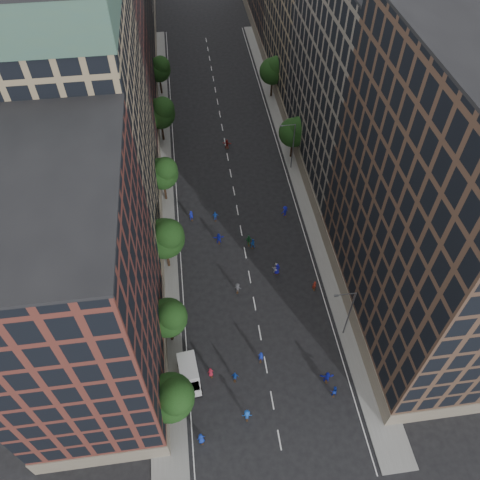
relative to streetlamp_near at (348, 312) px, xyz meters
The scene contains 38 objects.
ground 30.30m from the streetlamp_near, 110.32° to the left, with size 240.00×240.00×0.00m, color black.
sidewalk_left 42.27m from the streetlamp_near, 122.21° to the left, with size 4.00×105.00×0.15m, color slate.
sidewalk_right 35.90m from the streetlamp_near, 87.37° to the left, with size 4.00×105.00×0.15m, color slate.
bldg_left_a 30.99m from the streetlamp_near, behind, with size 14.00×22.00×30.00m, color #552720.
bldg_left_b 39.13m from the streetlamp_near, 141.93° to the left, with size 14.00×26.00×34.00m, color #837256.
bldg_left_c 55.29m from the streetlamp_near, 122.56° to the left, with size 14.00×20.00×28.00m, color #552720.
bldg_right_a 15.75m from the streetlamp_near, 19.17° to the left, with size 14.00×30.00×36.00m, color #493327.
bldg_right_b 35.03m from the streetlamp_near, 74.90° to the left, with size 14.00×28.00×33.00m, color #696156.
bldg_right_c 60.89m from the streetlamp_near, 81.68° to the left, with size 14.00×26.00×35.00m, color #837256.
tree_left_0 22.89m from the streetlamp_near, 159.12° to the right, with size 5.20×5.20×8.83m.
tree_left_1 21.47m from the streetlamp_near, behind, with size 4.80×4.80×8.21m.
tree_left_2 25.48m from the streetlamp_near, 147.07° to the left, with size 5.60×5.60×9.45m.
tree_left_3 35.12m from the streetlamp_near, 127.52° to the left, with size 5.00×5.00×8.58m.
tree_left_4 48.78m from the streetlamp_near, 115.99° to the left, with size 5.40×5.40×9.08m.
tree_left_5 63.57m from the streetlamp_near, 109.66° to the left, with size 4.80×4.80×8.33m.
tree_right_a 35.87m from the streetlamp_near, 88.38° to the left, with size 5.00×5.00×8.39m.
tree_right_b 55.86m from the streetlamp_near, 88.95° to the left, with size 5.20×5.20×8.83m.
streetlamp_near is the anchor object (origin of this frame).
streetlamp_far 33.00m from the streetlamp_near, 90.00° to the left, with size 2.64×0.22×9.06m.
cargo_van 20.37m from the streetlamp_near, 169.64° to the right, with size 2.77×5.07×2.59m.
skater_0 22.25m from the streetlamp_near, 149.76° to the right, with size 0.89×0.58×1.82m, color #132D9C.
skater_1 11.92m from the streetlamp_near, 168.09° to the right, with size 0.66×0.44×1.82m, color #1327A0.
skater_2 9.38m from the streetlamp_near, 112.63° to the right, with size 0.87×0.68×1.79m, color #122896.
skater_3 16.93m from the streetlamp_near, 146.02° to the right, with size 1.14×0.66×1.77m, color blue.
skater_4 15.61m from the streetlamp_near, 163.04° to the right, with size 0.92×0.38×1.58m, color #143DA5.
skater_5 8.15m from the streetlamp_near, 120.92° to the right, with size 1.68×0.54×1.82m, color #151EAD.
skater_6 18.04m from the streetlamp_near, 168.60° to the right, with size 0.75×0.49×1.53m, color maroon.
skater_7 8.75m from the streetlamp_near, 104.29° to the left, with size 0.56×0.37×1.55m, color maroon.
skater_8 13.37m from the streetlamp_near, 121.49° to the left, with size 0.94×0.73×1.92m, color silver.
skater_9 15.52m from the streetlamp_near, 146.19° to the left, with size 1.04×0.60×1.61m, color #45454A.
skater_10 19.54m from the streetlamp_near, 120.31° to the left, with size 1.13×0.47×1.94m, color #206D36.
skater_11 22.85m from the streetlamp_near, 128.58° to the left, with size 1.65×0.52×1.77m, color #131A9A.
skater_12 13.17m from the streetlamp_near, 121.14° to the left, with size 0.93×0.60×1.90m, color #1715AB.
skater_13 29.23m from the streetlamp_near, 127.96° to the left, with size 0.67×0.44×1.84m, color #1520AC.
skater_14 18.91m from the streetlamp_near, 119.83° to the left, with size 0.79×0.61×1.62m, color #164EB4.
skater_15 22.38m from the streetlamp_near, 98.20° to the left, with size 1.23×0.71×1.90m, color #121598.
skater_16 26.71m from the streetlamp_near, 122.23° to the left, with size 0.97×0.40×1.65m, color blue.
skater_17 41.50m from the streetlamp_near, 104.30° to the left, with size 1.64×0.52×1.77m, color maroon.
Camera 1 is at (-6.60, -16.58, 53.12)m, focal length 35.00 mm.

